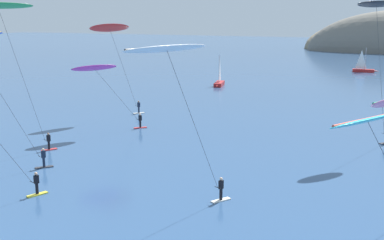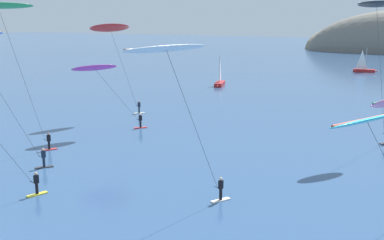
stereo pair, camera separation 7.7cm
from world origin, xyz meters
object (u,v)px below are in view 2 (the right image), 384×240
kitesurfer_black (378,18)px  kitesurfer_white (171,60)px  kitesurfer_magenta (98,72)px  kitesurfer_green (2,16)px  sailboat_far (365,69)px  kitesurfer_cyan (372,129)px  kitesurfer_red (112,34)px  sailboat_near (219,83)px

kitesurfer_black → kitesurfer_white: 25.71m
kitesurfer_magenta → kitesurfer_green: size_ratio=0.58×
sailboat_far → kitesurfer_white: size_ratio=0.54×
sailboat_far → kitesurfer_cyan: bearing=-82.7°
sailboat_far → kitesurfer_white: (0.63, -93.44, 9.39)m
kitesurfer_red → kitesurfer_white: (22.22, -24.73, -0.48)m
sailboat_far → kitesurfer_black: kitesurfer_black is taller
kitesurfer_magenta → kitesurfer_white: kitesurfer_white is taller
kitesurfer_cyan → kitesurfer_green: bearing=169.2°
sailboat_near → kitesurfer_cyan: bearing=-59.9°
kitesurfer_black → kitesurfer_red: bearing=178.8°
sailboat_near → kitesurfer_red: kitesurfer_red is taller
kitesurfer_red → kitesurfer_black: size_ratio=0.84×
kitesurfer_cyan → sailboat_near: bearing=120.1°
sailboat_far → kitesurfer_black: bearing=-82.4°
kitesurfer_red → kitesurfer_white: kitesurfer_red is taller
sailboat_near → kitesurfer_white: kitesurfer_white is taller
kitesurfer_green → sailboat_far: bearing=77.5°
sailboat_near → kitesurfer_magenta: size_ratio=0.74×
kitesurfer_magenta → kitesurfer_green: bearing=-99.7°
kitesurfer_black → kitesurfer_cyan: bearing=-83.5°
kitesurfer_cyan → kitesurfer_white: size_ratio=0.82×
kitesurfer_magenta → kitesurfer_red: size_ratio=0.68×
kitesurfer_black → kitesurfer_white: kitesurfer_black is taller
sailboat_far → kitesurfer_black: size_ratio=0.42×
kitesurfer_red → kitesurfer_magenta: bearing=-64.0°
kitesurfer_magenta → kitesurfer_red: kitesurfer_red is taller
kitesurfer_green → kitesurfer_red: size_ratio=1.17×
kitesurfer_red → kitesurfer_white: bearing=-48.1°
kitesurfer_magenta → sailboat_near: bearing=95.0°
sailboat_far → kitesurfer_green: bearing=-102.5°
kitesurfer_cyan → kitesurfer_red: 41.94m
kitesurfer_magenta → kitesurfer_white: bearing=-42.2°
sailboat_near → kitesurfer_red: 33.73m
sailboat_far → kitesurfer_red: 72.70m
sailboat_near → kitesurfer_black: 46.28m
kitesurfer_green → kitesurfer_black: size_ratio=0.98×
sailboat_near → kitesurfer_magenta: (3.52, -40.47, 6.14)m
kitesurfer_red → kitesurfer_white: 33.26m
kitesurfer_magenta → kitesurfer_black: 28.46m
kitesurfer_red → kitesurfer_black: (30.84, -0.63, 1.93)m
kitesurfer_magenta → kitesurfer_green: (-1.82, -10.66, 5.84)m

